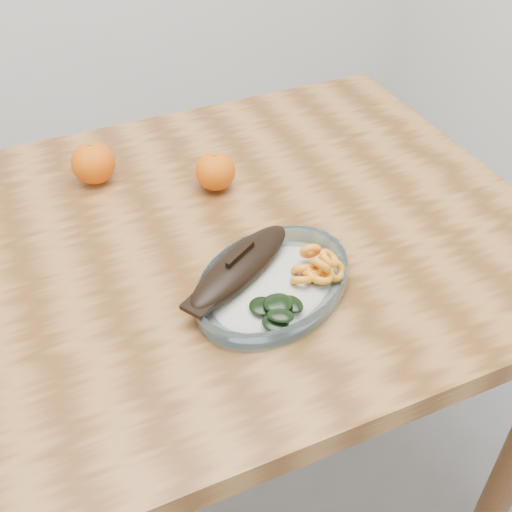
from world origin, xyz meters
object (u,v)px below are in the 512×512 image
object	(u,v)px
orange_left	(93,163)
orange_right	(215,171)
plated_meal	(272,282)
dining_table	(172,293)

from	to	relation	value
orange_left	orange_right	size ratio (longest dim) A/B	1.11
orange_right	plated_meal	bearing A→B (deg)	-94.43
dining_table	plated_meal	xyz separation A→B (m)	(0.11, -0.16, 0.12)
plated_meal	orange_right	size ratio (longest dim) A/B	9.00
dining_table	orange_right	bearing A→B (deg)	42.27
dining_table	orange_left	world-z (taller)	orange_left
orange_left	dining_table	bearing A→B (deg)	-75.68
dining_table	orange_left	distance (m)	0.27
plated_meal	orange_left	xyz separation A→B (m)	(-0.16, 0.38, 0.02)
orange_left	orange_right	bearing A→B (deg)	-29.50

